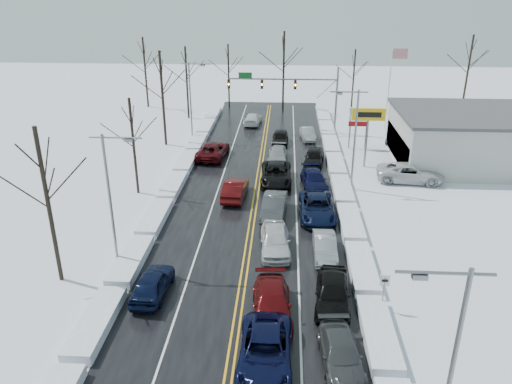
# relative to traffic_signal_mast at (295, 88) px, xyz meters

# --- Properties ---
(ground) EXTENTS (160.00, 160.00, 0.00)m
(ground) POSITION_rel_traffic_signal_mast_xyz_m (-3.45, -27.99, -5.48)
(ground) COLOR silver
(ground) RESTS_ON ground
(road_surface) EXTENTS (14.00, 84.00, 0.01)m
(road_surface) POSITION_rel_traffic_signal_mast_xyz_m (-3.45, -25.99, -5.47)
(road_surface) COLOR black
(road_surface) RESTS_ON ground
(snow_bank_left) EXTENTS (1.63, 72.00, 0.64)m
(snow_bank_left) POSITION_rel_traffic_signal_mast_xyz_m (-11.05, -25.99, -5.48)
(snow_bank_left) COLOR white
(snow_bank_left) RESTS_ON ground
(snow_bank_right) EXTENTS (1.63, 72.00, 0.64)m
(snow_bank_right) POSITION_rel_traffic_signal_mast_xyz_m (4.15, -25.99, -5.48)
(snow_bank_right) COLOR white
(snow_bank_right) RESTS_ON ground
(traffic_signal_mast) EXTENTS (13.28, 0.39, 8.00)m
(traffic_signal_mast) POSITION_rel_traffic_signal_mast_xyz_m (0.00, 0.00, 0.00)
(traffic_signal_mast) COLOR slate
(traffic_signal_mast) RESTS_ON ground
(tires_plus_sign) EXTENTS (3.20, 0.34, 6.00)m
(tires_plus_sign) POSITION_rel_traffic_signal_mast_xyz_m (7.05, -12.00, -0.49)
(tires_plus_sign) COLOR slate
(tires_plus_sign) RESTS_ON ground
(used_vehicles_sign) EXTENTS (2.20, 0.22, 4.65)m
(used_vehicles_sign) POSITION_rel_traffic_signal_mast_xyz_m (7.05, -5.99, -2.16)
(used_vehicles_sign) COLOR slate
(used_vehicles_sign) RESTS_ON ground
(speed_limit_sign) EXTENTS (0.55, 0.09, 2.35)m
(speed_limit_sign) POSITION_rel_traffic_signal_mast_xyz_m (4.75, -35.99, -3.84)
(speed_limit_sign) COLOR slate
(speed_limit_sign) RESTS_ON ground
(flagpole) EXTENTS (1.87, 1.20, 10.00)m
(flagpole) POSITION_rel_traffic_signal_mast_xyz_m (11.72, 2.01, 0.45)
(flagpole) COLOR silver
(flagpole) RESTS_ON ground
(dealership_building) EXTENTS (20.40, 12.40, 5.30)m
(dealership_building) POSITION_rel_traffic_signal_mast_xyz_m (20.53, -9.99, -2.82)
(dealership_building) COLOR #B4B4AF
(dealership_building) RESTS_ON ground
(streetlight_se) EXTENTS (3.20, 0.25, 9.00)m
(streetlight_se) POSITION_rel_traffic_signal_mast_xyz_m (4.85, -45.99, -0.17)
(streetlight_se) COLOR slate
(streetlight_se) RESTS_ON ground
(streetlight_ne) EXTENTS (3.20, 0.25, 9.00)m
(streetlight_ne) POSITION_rel_traffic_signal_mast_xyz_m (4.85, -17.99, -0.17)
(streetlight_ne) COLOR slate
(streetlight_ne) RESTS_ON ground
(streetlight_sw) EXTENTS (3.20, 0.25, 9.00)m
(streetlight_sw) POSITION_rel_traffic_signal_mast_xyz_m (-11.74, -31.99, -0.17)
(streetlight_sw) COLOR slate
(streetlight_sw) RESTS_ON ground
(streetlight_nw) EXTENTS (3.20, 0.25, 9.00)m
(streetlight_nw) POSITION_rel_traffic_signal_mast_xyz_m (-11.74, -3.99, -0.17)
(streetlight_nw) COLOR slate
(streetlight_nw) RESTS_ON ground
(tree_left_b) EXTENTS (4.00, 4.00, 10.00)m
(tree_left_b) POSITION_rel_traffic_signal_mast_xyz_m (-14.95, -33.99, 1.51)
(tree_left_b) COLOR #2D231C
(tree_left_b) RESTS_ON ground
(tree_left_c) EXTENTS (3.40, 3.40, 8.50)m
(tree_left_c) POSITION_rel_traffic_signal_mast_xyz_m (-13.95, -19.99, 0.46)
(tree_left_c) COLOR #2D231C
(tree_left_c) RESTS_ON ground
(tree_left_d) EXTENTS (4.20, 4.20, 10.50)m
(tree_left_d) POSITION_rel_traffic_signal_mast_xyz_m (-14.65, -5.99, 1.86)
(tree_left_d) COLOR #2D231C
(tree_left_d) RESTS_ON ground
(tree_left_e) EXTENTS (3.80, 3.80, 9.50)m
(tree_left_e) POSITION_rel_traffic_signal_mast_xyz_m (-14.25, 6.01, 1.16)
(tree_left_e) COLOR #2D231C
(tree_left_e) RESTS_ON ground
(tree_far_a) EXTENTS (4.00, 4.00, 10.00)m
(tree_far_a) POSITION_rel_traffic_signal_mast_xyz_m (-21.45, 12.01, 1.51)
(tree_far_a) COLOR #2D231C
(tree_far_a) RESTS_ON ground
(tree_far_b) EXTENTS (3.60, 3.60, 9.00)m
(tree_far_b) POSITION_rel_traffic_signal_mast_xyz_m (-9.45, 13.01, 0.81)
(tree_far_b) COLOR #2D231C
(tree_far_b) RESTS_ON ground
(tree_far_c) EXTENTS (4.40, 4.40, 11.00)m
(tree_far_c) POSITION_rel_traffic_signal_mast_xyz_m (-1.45, 11.01, 2.21)
(tree_far_c) COLOR #2D231C
(tree_far_c) RESTS_ON ground
(tree_far_d) EXTENTS (3.40, 3.40, 8.50)m
(tree_far_d) POSITION_rel_traffic_signal_mast_xyz_m (8.55, 12.51, 0.46)
(tree_far_d) COLOR #2D231C
(tree_far_d) RESTS_ON ground
(tree_far_e) EXTENTS (4.20, 4.20, 10.50)m
(tree_far_e) POSITION_rel_traffic_signal_mast_xyz_m (24.55, 13.01, 1.86)
(tree_far_e) COLOR #2D231C
(tree_far_e) RESTS_ON ground
(queued_car_2) EXTENTS (2.66, 5.72, 1.59)m
(queued_car_2) POSITION_rel_traffic_signal_mast_xyz_m (-1.73, -40.79, -5.48)
(queued_car_2) COLOR black
(queued_car_2) RESTS_ON ground
(queued_car_3) EXTENTS (2.55, 5.46, 1.54)m
(queued_car_3) POSITION_rel_traffic_signal_mast_xyz_m (-1.52, -36.84, -5.48)
(queued_car_3) COLOR #530B0D
(queued_car_3) RESTS_ON ground
(queued_car_4) EXTENTS (2.34, 5.13, 1.71)m
(queued_car_4) POSITION_rel_traffic_signal_mast_xyz_m (-1.53, -29.57, -5.48)
(queued_car_4) COLOR silver
(queued_car_4) RESTS_ON ground
(queued_car_5) EXTENTS (2.16, 5.20, 1.67)m
(queued_car_5) POSITION_rel_traffic_signal_mast_xyz_m (-1.76, -23.99, -5.48)
(queued_car_5) COLOR #393B3E
(queued_car_5) RESTS_ON ground
(queued_car_6) EXTENTS (2.90, 6.13, 1.69)m
(queued_car_6) POSITION_rel_traffic_signal_mast_xyz_m (-1.77, -16.87, -5.48)
(queued_car_6) COLOR black
(queued_car_6) RESTS_ON ground
(queued_car_7) EXTENTS (2.07, 4.81, 1.38)m
(queued_car_7) POSITION_rel_traffic_signal_mast_xyz_m (-1.74, -10.84, -5.48)
(queued_car_7) COLOR #919398
(queued_car_7) RESTS_ON ground
(queued_car_8) EXTENTS (1.95, 4.53, 1.52)m
(queued_car_8) POSITION_rel_traffic_signal_mast_xyz_m (-1.58, -5.03, -5.48)
(queued_car_8) COLOR black
(queued_car_8) RESTS_ON ground
(queued_car_11) EXTENTS (2.33, 4.88, 1.37)m
(queued_car_11) POSITION_rel_traffic_signal_mast_xyz_m (1.95, -40.62, -5.48)
(queued_car_11) COLOR #393B3E
(queued_car_11) RESTS_ON ground
(queued_car_12) EXTENTS (2.46, 5.18, 1.71)m
(queued_car_12) POSITION_rel_traffic_signal_mast_xyz_m (1.96, -35.66, -5.48)
(queued_car_12) COLOR black
(queued_car_12) RESTS_ON ground
(queued_car_13) EXTENTS (1.55, 4.29, 1.41)m
(queued_car_13) POSITION_rel_traffic_signal_mast_xyz_m (1.88, -30.06, -5.48)
(queued_car_13) COLOR gray
(queued_car_13) RESTS_ON ground
(queued_car_14) EXTENTS (2.87, 6.01, 1.65)m
(queued_car_14) POSITION_rel_traffic_signal_mast_xyz_m (1.65, -23.95, -5.48)
(queued_car_14) COLOR black
(queued_car_14) RESTS_ON ground
(queued_car_15) EXTENTS (2.59, 5.32, 1.49)m
(queued_car_15) POSITION_rel_traffic_signal_mast_xyz_m (1.69, -17.82, -5.48)
(queued_car_15) COLOR black
(queued_car_15) RESTS_ON ground
(queued_car_16) EXTENTS (2.46, 4.82, 1.57)m
(queued_car_16) POSITION_rel_traffic_signal_mast_xyz_m (1.99, -11.63, -5.48)
(queued_car_16) COLOR black
(queued_car_16) RESTS_ON ground
(queued_car_17) EXTENTS (1.97, 4.30, 1.37)m
(queued_car_17) POSITION_rel_traffic_signal_mast_xyz_m (1.64, -3.02, -5.48)
(queued_car_17) COLOR gray
(queued_car_17) RESTS_ON ground
(oncoming_car_0) EXTENTS (2.06, 5.07, 1.63)m
(oncoming_car_0) POSITION_rel_traffic_signal_mast_xyz_m (-5.22, -20.54, -5.48)
(oncoming_car_0) COLOR #49090A
(oncoming_car_0) RESTS_ON ground
(oncoming_car_1) EXTENTS (3.28, 6.16, 1.65)m
(oncoming_car_1) POSITION_rel_traffic_signal_mast_xyz_m (-8.62, -10.16, -5.48)
(oncoming_car_1) COLOR #44090E
(oncoming_car_1) RESTS_ON ground
(oncoming_car_2) EXTENTS (2.39, 5.02, 1.41)m
(oncoming_car_2) POSITION_rel_traffic_signal_mast_xyz_m (-5.27, 3.34, -5.48)
(oncoming_car_2) COLOR white
(oncoming_car_2) RESTS_ON ground
(oncoming_car_3) EXTENTS (2.04, 4.62, 1.55)m
(oncoming_car_3) POSITION_rel_traffic_signal_mast_xyz_m (-8.72, -35.27, -5.48)
(oncoming_car_3) COLOR black
(oncoming_car_3) RESTS_ON ground
(parked_car_0) EXTENTS (6.45, 3.49, 1.72)m
(parked_car_0) POSITION_rel_traffic_signal_mast_xyz_m (10.75, -15.83, -5.48)
(parked_car_0) COLOR silver
(parked_car_0) RESTS_ON ground
(parked_car_1) EXTENTS (2.58, 5.56, 1.57)m
(parked_car_1) POSITION_rel_traffic_signal_mast_xyz_m (13.71, -13.25, -5.48)
(parked_car_1) COLOR #383A3C
(parked_car_1) RESTS_ON ground
(parked_car_2) EXTENTS (2.22, 4.39, 1.43)m
(parked_car_2) POSITION_rel_traffic_signal_mast_xyz_m (11.46, -6.15, -5.48)
(parked_car_2) COLOR black
(parked_car_2) RESTS_ON ground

